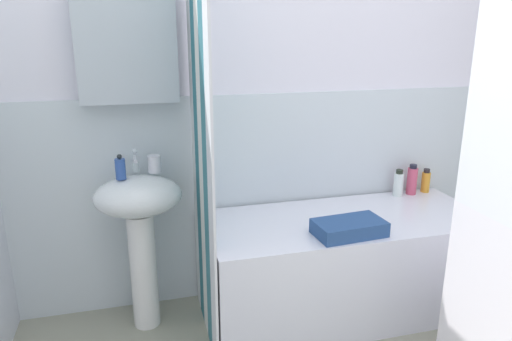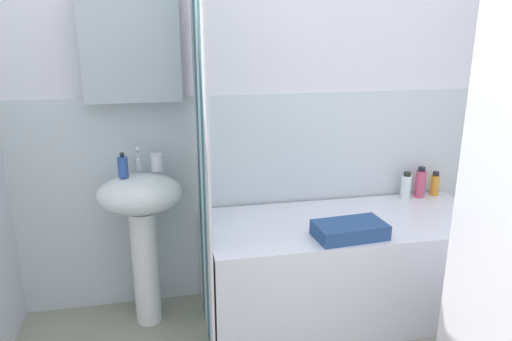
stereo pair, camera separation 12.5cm
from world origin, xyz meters
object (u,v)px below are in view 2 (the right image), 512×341
object	(u,v)px
toothbrush_cup	(157,162)
towel_folded	(350,230)
sink	(142,216)
conditioner_bottle	(406,186)
body_wash_bottle	(435,184)
shampoo_bottle	(420,183)
bathtub	(347,266)
soap_dispenser	(123,166)

from	to	relation	value
toothbrush_cup	towel_folded	world-z (taller)	toothbrush_cup
sink	conditioner_bottle	distance (m)	1.56
body_wash_bottle	towel_folded	xyz separation A→B (m)	(-0.75, -0.48, -0.03)
body_wash_bottle	shampoo_bottle	distance (m)	0.11
body_wash_bottle	toothbrush_cup	bearing A→B (deg)	-177.53
shampoo_bottle	towel_folded	size ratio (longest dim) A/B	0.55
towel_folded	conditioner_bottle	bearing A→B (deg)	39.85
conditioner_bottle	towel_folded	distance (m)	0.71
bathtub	shampoo_bottle	world-z (taller)	shampoo_bottle
soap_dispenser	shampoo_bottle	world-z (taller)	soap_dispenser
conditioner_bottle	shampoo_bottle	bearing A→B (deg)	4.10
soap_dispenser	shampoo_bottle	bearing A→B (deg)	4.58
soap_dispenser	conditioner_bottle	size ratio (longest dim) A/B	0.76
conditioner_bottle	bathtub	bearing A→B (deg)	-151.17
bathtub	towel_folded	distance (m)	0.38
sink	toothbrush_cup	bearing A→B (deg)	35.93
soap_dispenser	bathtub	world-z (taller)	soap_dispenser
body_wash_bottle	conditioner_bottle	world-z (taller)	conditioner_bottle
sink	bathtub	xyz separation A→B (m)	(1.09, -0.13, -0.34)
bathtub	towel_folded	xyz separation A→B (m)	(-0.09, -0.20, 0.32)
bathtub	conditioner_bottle	distance (m)	0.64
conditioner_bottle	towel_folded	bearing A→B (deg)	-140.15
conditioner_bottle	towel_folded	world-z (taller)	conditioner_bottle
soap_dispenser	conditioner_bottle	world-z (taller)	soap_dispenser
towel_folded	sink	bearing A→B (deg)	161.46
shampoo_bottle	conditioner_bottle	bearing A→B (deg)	-175.90
body_wash_bottle	towel_folded	bearing A→B (deg)	-147.66
soap_dispenser	towel_folded	xyz separation A→B (m)	(1.08, -0.33, -0.30)
sink	towel_folded	bearing A→B (deg)	-18.54
shampoo_bottle	sink	bearing A→B (deg)	-175.61
conditioner_bottle	towel_folded	size ratio (longest dim) A/B	0.48
sink	body_wash_bottle	bearing A→B (deg)	4.53
bathtub	sink	bearing A→B (deg)	172.97
sink	conditioner_bottle	bearing A→B (deg)	4.40
body_wash_bottle	shampoo_bottle	xyz separation A→B (m)	(-0.11, -0.01, 0.02)
toothbrush_cup	body_wash_bottle	distance (m)	1.68
body_wash_bottle	towel_folded	distance (m)	0.89
body_wash_bottle	shampoo_bottle	bearing A→B (deg)	-173.29
shampoo_bottle	body_wash_bottle	bearing A→B (deg)	6.71
toothbrush_cup	soap_dispenser	bearing A→B (deg)	-154.65
soap_dispenser	conditioner_bottle	bearing A→B (deg)	4.61
shampoo_bottle	towel_folded	world-z (taller)	shampoo_bottle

